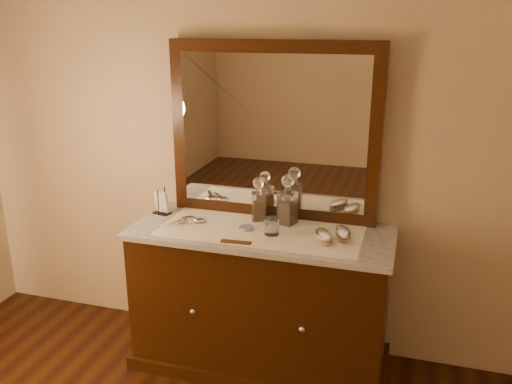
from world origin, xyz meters
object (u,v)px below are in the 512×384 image
comb (236,242)px  brush_near (324,236)px  mirror_frame (274,132)px  hand_mirror_inner (196,221)px  dresser_cabinet (261,301)px  brush_far (343,234)px  hand_mirror_outer (185,220)px  napkin_rack (162,203)px  pin_dish (246,228)px  decanter_left (259,204)px  decanter_right (287,205)px

comb → brush_near: size_ratio=0.83×
mirror_frame → hand_mirror_inner: 0.67m
dresser_cabinet → brush_far: brush_far is taller
dresser_cabinet → hand_mirror_outer: size_ratio=6.81×
napkin_rack → hand_mirror_inner: size_ratio=0.95×
pin_dish → napkin_rack: 0.57m
napkin_rack → brush_far: napkin_rack is taller
brush_far → brush_near: bearing=-144.1°
pin_dish → decanter_left: bearing=81.9°
dresser_cabinet → pin_dish: bearing=-163.7°
hand_mirror_inner → comb: bearing=-33.5°
dresser_cabinet → hand_mirror_inner: size_ratio=8.46×
dresser_cabinet → mirror_frame: (0.00, 0.25, 0.94)m
comb → hand_mirror_outer: size_ratio=0.78×
decanter_right → hand_mirror_inner: decanter_right is taller
napkin_rack → brush_near: 1.00m
napkin_rack → brush_far: bearing=-3.9°
comb → dresser_cabinet: bearing=67.5°
pin_dish → decanter_right: 0.27m
brush_near → hand_mirror_outer: (-0.81, 0.05, -0.02)m
comb → decanter_left: bearing=83.3°
comb → napkin_rack: size_ratio=1.03×
comb → decanter_right: bearing=57.1°
hand_mirror_outer → hand_mirror_inner: (0.07, -0.01, -0.00)m
comb → hand_mirror_outer: 0.44m
dresser_cabinet → decanter_left: decanter_left is taller
mirror_frame → brush_near: mirror_frame is taller
decanter_right → brush_far: (0.33, -0.12, -0.09)m
pin_dish → hand_mirror_outer: hand_mirror_outer is taller
hand_mirror_inner → decanter_right: bearing=15.2°
mirror_frame → napkin_rack: (-0.64, -0.16, -0.44)m
napkin_rack → decanter_left: 0.59m
brush_far → decanter_right: bearing=160.1°
decanter_left → comb: bearing=-92.7°
decanter_left → brush_far: decanter_left is taller
decanter_right → brush_far: bearing=-19.9°
brush_far → mirror_frame: bearing=151.8°
dresser_cabinet → hand_mirror_inner: hand_mirror_inner is taller
napkin_rack → brush_near: size_ratio=0.81×
napkin_rack → brush_near: napkin_rack is taller
decanter_left → hand_mirror_inner: decanter_left is taller
pin_dish → decanter_left: 0.19m
dresser_cabinet → comb: 0.50m
dresser_cabinet → decanter_right: bearing=47.3°
dresser_cabinet → mirror_frame: mirror_frame is taller
decanter_right → dresser_cabinet: bearing=-132.7°
napkin_rack → hand_mirror_outer: bearing=-24.9°
napkin_rack → brush_far: size_ratio=0.83×
dresser_cabinet → decanter_left: 0.56m
mirror_frame → decanter_left: mirror_frame is taller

